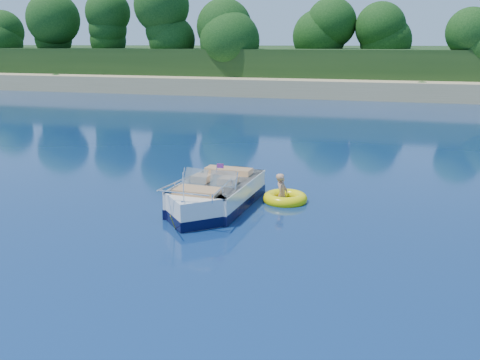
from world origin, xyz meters
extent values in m
plane|color=#091E43|center=(0.00, 0.00, 0.00)|extent=(160.00, 160.00, 0.00)
cube|color=tan|center=(0.00, 38.00, 0.50)|extent=(170.00, 8.00, 2.00)
cube|color=black|center=(0.00, 65.00, 1.00)|extent=(170.00, 56.00, 6.00)
cylinder|color=black|center=(-18.00, 40.50, 3.10)|extent=(0.44, 0.44, 3.20)
sphere|color=black|center=(-18.00, 40.50, 6.14)|extent=(5.28, 5.28, 5.28)
cylinder|color=black|center=(0.00, 42.00, 3.30)|extent=(0.44, 0.44, 3.60)
sphere|color=black|center=(0.00, 42.00, 6.72)|extent=(5.94, 5.94, 5.94)
cube|color=white|center=(0.17, 3.60, 0.28)|extent=(1.97, 3.51, 0.95)
cube|color=white|center=(0.10, 1.98, 0.28)|extent=(1.81, 1.81, 0.95)
cube|color=black|center=(0.17, 3.60, 0.15)|extent=(2.00, 3.54, 0.27)
cube|color=black|center=(0.10, 1.98, 0.15)|extent=(1.85, 1.85, 0.27)
cube|color=tan|center=(0.18, 3.87, 0.54)|extent=(1.56, 2.46, 0.09)
cube|color=white|center=(0.17, 3.60, 0.73)|extent=(2.01, 3.51, 0.05)
cube|color=black|center=(0.26, 5.48, 0.32)|extent=(0.51, 0.34, 0.82)
cube|color=#8C9EA5|center=(-0.27, 2.99, 0.99)|extent=(0.74, 0.37, 0.44)
cube|color=#8C9EA5|center=(0.55, 2.95, 0.99)|extent=(0.73, 0.30, 0.44)
cube|color=tan|center=(-0.25, 3.39, 0.75)|extent=(0.52, 0.52, 0.36)
cube|color=tan|center=(0.57, 3.36, 0.75)|extent=(0.52, 0.52, 0.36)
cube|color=tan|center=(0.21, 4.51, 0.75)|extent=(1.44, 0.56, 0.34)
cube|color=tan|center=(0.10, 2.15, 0.73)|extent=(1.23, 0.74, 0.31)
cylinder|color=white|center=(0.06, 1.29, 1.14)|extent=(0.03, 0.03, 0.77)
cube|color=red|center=(0.47, 2.95, 1.35)|extent=(0.20, 0.02, 0.13)
cube|color=silver|center=(0.06, 1.25, 0.78)|extent=(0.09, 0.06, 0.05)
cylinder|color=gold|center=(-0.09, 0.94, 0.32)|extent=(0.31, 0.94, 0.69)
torus|color=#FAED07|center=(1.97, 4.55, 0.09)|extent=(1.68, 1.68, 0.35)
torus|color=red|center=(1.97, 4.55, 0.11)|extent=(1.38, 1.38, 0.12)
imported|color=tan|center=(1.86, 4.61, 0.00)|extent=(0.37, 0.75, 1.44)
camera|label=1|loc=(5.04, -10.54, 4.63)|focal=40.00mm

